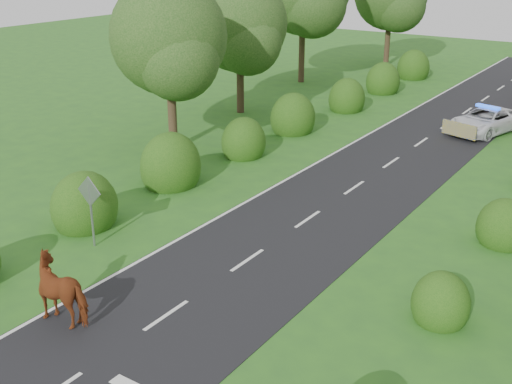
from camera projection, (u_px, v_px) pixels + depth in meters
The scene contains 9 objects.
ground at pixel (166, 316), 17.89m from camera, with size 120.00×120.00×0.00m, color #2A5D21.
road at pixel (383, 169), 29.50m from camera, with size 6.00×70.00×0.02m, color black.
road_markings at pixel (331, 174), 28.72m from camera, with size 4.96×70.00×0.01m.
hedgerow_left at pixel (226, 148), 30.04m from camera, with size 2.75×50.41×3.00m.
tree_left_a at pixel (171, 42), 30.18m from camera, with size 5.74×5.60×8.38m.
tree_left_b at pixel (242, 29), 37.26m from camera, with size 5.74×5.60×8.07m.
road_sign at pixel (90, 201), 21.42m from camera, with size 1.06×0.08×2.53m.
cow at pixel (66, 293), 17.54m from camera, with size 1.16×2.19×1.56m, color maroon.
police_van at pixel (486, 121), 34.82m from camera, with size 3.62×5.39×1.52m.
Camera 1 is at (10.64, -11.41, 9.73)m, focal length 45.00 mm.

